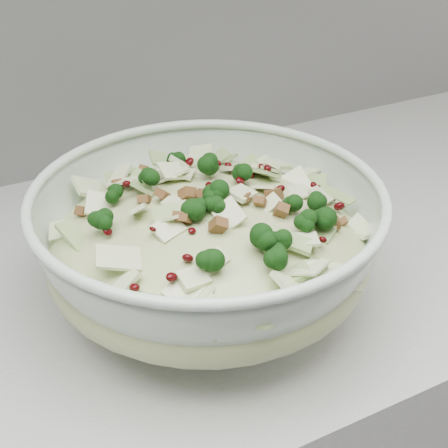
# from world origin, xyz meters

# --- Properties ---
(mixing_bowl) EXTENTS (0.44, 0.44, 0.14)m
(mixing_bowl) POSITION_xyz_m (0.62, 1.60, 0.97)
(mixing_bowl) COLOR silver
(mixing_bowl) RESTS_ON counter
(salad) EXTENTS (0.44, 0.44, 0.14)m
(salad) POSITION_xyz_m (0.62, 1.60, 1.00)
(salad) COLOR #BEC385
(salad) RESTS_ON mixing_bowl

